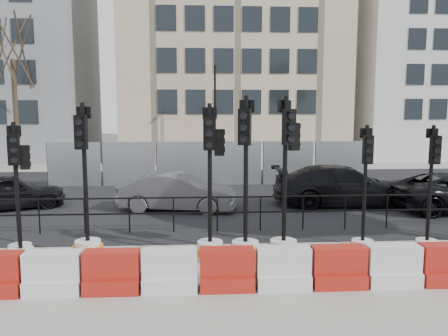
{
  "coord_description": "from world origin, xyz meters",
  "views": [
    {
      "loc": [
        -0.53,
        -10.56,
        3.28
      ],
      "look_at": [
        0.3,
        3.0,
        1.56
      ],
      "focal_mm": 35.0,
      "sensor_mm": 36.0,
      "label": 1
    }
  ],
  "objects": [
    {
      "name": "barrier_row",
      "position": [
        -0.0,
        -2.8,
        0.37
      ],
      "size": [
        13.6,
        0.5,
        0.8
      ],
      "color": "red",
      "rests_on": "ground"
    },
    {
      "name": "car_a",
      "position": [
        -6.94,
        4.41,
        0.61
      ],
      "size": [
        4.05,
        4.65,
        1.23
      ],
      "primitive_type": "imported",
      "rotation": [
        0.0,
        0.0,
        1.97
      ],
      "color": "black",
      "rests_on": "ground"
    },
    {
      "name": "kerb_railing",
      "position": [
        0.0,
        1.2,
        0.69
      ],
      "size": [
        18.0,
        0.04,
        1.0
      ],
      "color": "black",
      "rests_on": "ground"
    },
    {
      "name": "lamp_post_far",
      "position": [
        0.5,
        14.98,
        3.22
      ],
      "size": [
        0.12,
        0.56,
        6.0
      ],
      "color": "black",
      "rests_on": "ground"
    },
    {
      "name": "building_grey",
      "position": [
        -14.0,
        21.99,
        7.0
      ],
      "size": [
        11.0,
        9.06,
        14.0
      ],
      "color": "gray",
      "rests_on": "ground"
    },
    {
      "name": "car_b",
      "position": [
        -1.21,
        3.9,
        0.64
      ],
      "size": [
        2.62,
        4.34,
        1.28
      ],
      "primitive_type": "imported",
      "rotation": [
        0.0,
        0.0,
        1.41
      ],
      "color": "#525258",
      "rests_on": "ground"
    },
    {
      "name": "road",
      "position": [
        0.0,
        7.0,
        0.01
      ],
      "size": [
        40.0,
        14.0,
        0.03
      ],
      "primitive_type": "cube",
      "color": "black",
      "rests_on": "ground"
    },
    {
      "name": "sidewalk_far",
      "position": [
        0.0,
        16.0,
        0.01
      ],
      "size": [
        40.0,
        4.0,
        0.02
      ],
      "primitive_type": "cube",
      "color": "gray",
      "rests_on": "ground"
    },
    {
      "name": "car_c",
      "position": [
        4.61,
        4.4,
        0.72
      ],
      "size": [
        2.23,
        5.02,
        1.43
      ],
      "primitive_type": "imported",
      "rotation": [
        0.0,
        0.0,
        1.55
      ],
      "color": "black",
      "rests_on": "ground"
    },
    {
      "name": "ground",
      "position": [
        0.0,
        0.0,
        0.0
      ],
      "size": [
        120.0,
        120.0,
        0.0
      ],
      "primitive_type": "plane",
      "color": "#51514C",
      "rests_on": "ground"
    },
    {
      "name": "traffic_signal_f",
      "position": [
        1.4,
        -1.16,
        0.87
      ],
      "size": [
        0.72,
        0.72,
        3.64
      ],
      "rotation": [
        0.0,
        0.0,
        0.35
      ],
      "color": "silver",
      "rests_on": "ground"
    },
    {
      "name": "traffic_signal_h",
      "position": [
        4.75,
        -1.09,
        0.62
      ],
      "size": [
        0.59,
        0.59,
        3.01
      ],
      "rotation": [
        0.0,
        0.0,
        0.02
      ],
      "color": "silver",
      "rests_on": "ground"
    },
    {
      "name": "sidewalk_near",
      "position": [
        0.0,
        -3.0,
        0.01
      ],
      "size": [
        40.0,
        6.0,
        0.02
      ],
      "primitive_type": "cube",
      "color": "gray",
      "rests_on": "ground"
    },
    {
      "name": "traffic_signal_e",
      "position": [
        0.51,
        -1.2,
        0.75
      ],
      "size": [
        0.72,
        0.72,
        3.64
      ],
      "rotation": [
        0.0,
        0.0,
        -0.35
      ],
      "color": "silver",
      "rests_on": "ground"
    },
    {
      "name": "traffic_signal_g",
      "position": [
        3.26,
        -1.02,
        0.62
      ],
      "size": [
        0.59,
        0.59,
        3.01
      ],
      "rotation": [
        0.0,
        0.0,
        -0.06
      ],
      "color": "silver",
      "rests_on": "ground"
    },
    {
      "name": "traffic_signal_b",
      "position": [
        -4.35,
        -1.18,
        0.74
      ],
      "size": [
        0.61,
        0.61,
        3.09
      ],
      "rotation": [
        0.0,
        0.0,
        0.28
      ],
      "color": "silver",
      "rests_on": "ground"
    },
    {
      "name": "building_white",
      "position": [
        17.0,
        21.99,
        8.0
      ],
      "size": [
        12.0,
        9.06,
        16.0
      ],
      "color": "silver",
      "rests_on": "ground"
    },
    {
      "name": "traffic_signal_c",
      "position": [
        -3.02,
        -0.85,
        0.72
      ],
      "size": [
        0.69,
        0.69,
        3.5
      ],
      "rotation": [
        0.0,
        0.0,
        -0.15
      ],
      "color": "silver",
      "rests_on": "ground"
    },
    {
      "name": "heras_fencing",
      "position": [
        0.57,
        9.86,
        0.65
      ],
      "size": [
        14.33,
        1.72,
        2.0
      ],
      "color": "#94979C",
      "rests_on": "ground"
    },
    {
      "name": "tree_bare_far",
      "position": [
        -11.0,
        15.5,
        6.65
      ],
      "size": [
        2.0,
        2.0,
        9.0
      ],
      "color": "#473828",
      "rests_on": "ground"
    },
    {
      "name": "building_cream",
      "position": [
        2.0,
        21.99,
        9.0
      ],
      "size": [
        15.0,
        10.06,
        18.0
      ],
      "color": "beige",
      "rests_on": "ground"
    },
    {
      "name": "traffic_signal_a",
      "position": [
        -4.5,
        -0.89,
        0.63
      ],
      "size": [
        0.6,
        0.6,
        3.03
      ],
      "rotation": [
        0.0,
        0.0,
        0.24
      ],
      "color": "silver",
      "rests_on": "ground"
    },
    {
      "name": "traffic_signal_d",
      "position": [
        -0.25,
        -1.08,
        0.83
      ],
      "size": [
        0.69,
        0.69,
        3.48
      ],
      "rotation": [
        0.0,
        0.0,
        -0.08
      ],
      "color": "silver",
      "rests_on": "ground"
    }
  ]
}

